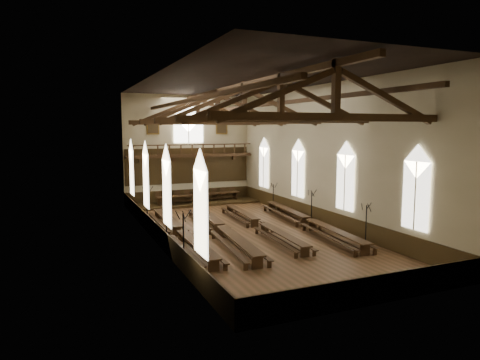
% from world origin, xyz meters
% --- Properties ---
extents(ground, '(26.00, 26.00, 0.00)m').
position_xyz_m(ground, '(0.00, 0.00, 0.00)').
color(ground, brown).
rests_on(ground, ground).
extents(room_walls, '(26.00, 26.00, 26.00)m').
position_xyz_m(room_walls, '(0.00, 0.00, 6.46)').
color(room_walls, '#BFB390').
rests_on(room_walls, ground).
extents(wainscot_band, '(12.00, 26.00, 1.20)m').
position_xyz_m(wainscot_band, '(0.00, 0.00, 0.60)').
color(wainscot_band, '#382811').
rests_on(wainscot_band, ground).
extents(side_windows, '(11.85, 19.80, 4.50)m').
position_xyz_m(side_windows, '(-0.00, -0.00, 3.74)').
color(side_windows, white).
rests_on(side_windows, room_walls).
extents(end_window, '(2.80, 0.12, 3.80)m').
position_xyz_m(end_window, '(0.00, 12.90, 7.22)').
color(end_window, white).
rests_on(end_window, room_walls).
extents(minstrels_gallery, '(11.80, 1.24, 3.70)m').
position_xyz_m(minstrels_gallery, '(0.00, 12.66, 3.91)').
color(minstrels_gallery, '#3D2513').
rests_on(minstrels_gallery, room_walls).
extents(portraits, '(7.75, 0.09, 1.45)m').
position_xyz_m(portraits, '(0.00, 12.90, 7.10)').
color(portraits, brown).
rests_on(portraits, room_walls).
extents(roof_trusses, '(11.70, 25.70, 2.80)m').
position_xyz_m(roof_trusses, '(0.00, -0.00, 8.22)').
color(roof_trusses, '#3D2513').
rests_on(roof_trusses, room_walls).
extents(refectory_row_a, '(1.54, 14.00, 0.70)m').
position_xyz_m(refectory_row_a, '(-4.45, -0.14, 0.51)').
color(refectory_row_a, '#3D2513').
rests_on(refectory_row_a, ground).
extents(refectory_row_b, '(2.15, 14.50, 0.75)m').
position_xyz_m(refectory_row_b, '(-1.78, -0.41, 0.55)').
color(refectory_row_b, '#3D2513').
rests_on(refectory_row_b, ground).
extents(refectory_row_c, '(1.74, 13.68, 0.67)m').
position_xyz_m(refectory_row_c, '(1.19, -0.00, 0.49)').
color(refectory_row_c, '#3D2513').
rests_on(refectory_row_c, ground).
extents(refectory_row_d, '(2.16, 14.40, 0.74)m').
position_xyz_m(refectory_row_d, '(4.60, -0.77, 0.54)').
color(refectory_row_d, '#3D2513').
rests_on(refectory_row_d, ground).
extents(dais, '(11.40, 2.86, 0.19)m').
position_xyz_m(dais, '(0.47, 11.40, 0.10)').
color(dais, '#382811').
rests_on(dais, ground).
extents(high_table, '(8.13, 1.68, 0.76)m').
position_xyz_m(high_table, '(0.47, 11.40, 0.83)').
color(high_table, '#3D2513').
rests_on(high_table, dais).
extents(high_chairs, '(7.74, 0.54, 1.09)m').
position_xyz_m(high_chairs, '(0.47, 12.19, 0.79)').
color(high_chairs, '#3D2513').
rests_on(high_chairs, dais).
extents(candelabrum_left_near, '(0.84, 0.79, 2.79)m').
position_xyz_m(candelabrum_left_near, '(-5.55, -4.98, 0.85)').
color(candelabrum_left_near, black).
rests_on(candelabrum_left_near, ground).
extents(candelabrum_left_mid, '(0.80, 0.74, 2.64)m').
position_xyz_m(candelabrum_left_mid, '(-5.55, -1.25, 0.80)').
color(candelabrum_left_mid, black).
rests_on(candelabrum_left_mid, ground).
extents(candelabrum_left_far, '(0.79, 0.85, 2.80)m').
position_xyz_m(candelabrum_left_far, '(-5.55, 4.71, 0.85)').
color(candelabrum_left_far, black).
rests_on(candelabrum_left_far, ground).
extents(candelabrum_right_near, '(0.76, 0.71, 2.50)m').
position_xyz_m(candelabrum_right_near, '(5.55, -5.61, 0.76)').
color(candelabrum_right_near, black).
rests_on(candelabrum_right_near, ground).
extents(candelabrum_right_mid, '(0.72, 0.76, 2.51)m').
position_xyz_m(candelabrum_right_mid, '(5.55, 0.40, 0.76)').
color(candelabrum_right_mid, black).
rests_on(candelabrum_right_mid, ground).
extents(candelabrum_right_far, '(0.68, 0.68, 2.30)m').
position_xyz_m(candelabrum_right_far, '(5.55, 6.44, 0.70)').
color(candelabrum_right_far, black).
rests_on(candelabrum_right_far, ground).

